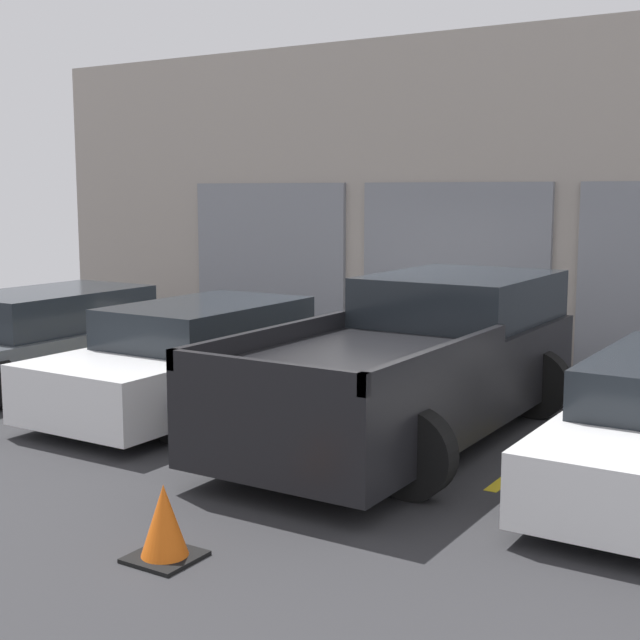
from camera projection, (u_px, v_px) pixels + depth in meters
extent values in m
plane|color=#2D2D30|center=(372.00, 391.00, 11.61)|extent=(28.00, 28.00, 0.00)
cube|color=#9E9389|center=(474.00, 196.00, 14.01)|extent=(17.17, 0.60, 5.02)
cube|color=slate|center=(268.00, 260.00, 15.86)|extent=(3.15, 0.08, 2.72)
cube|color=slate|center=(452.00, 270.00, 14.00)|extent=(3.15, 0.08, 2.72)
cube|color=black|center=(406.00, 379.00, 9.30)|extent=(1.94, 5.20, 0.86)
cube|color=#1E2328|center=(462.00, 297.00, 10.39)|extent=(1.79, 2.34, 0.55)
cube|color=black|center=(268.00, 337.00, 8.73)|extent=(0.08, 2.86, 0.18)
cube|color=black|center=(442.00, 356.00, 7.75)|extent=(0.08, 2.86, 0.18)
cube|color=black|center=(262.00, 371.00, 7.07)|extent=(1.94, 0.08, 0.18)
cylinder|color=black|center=(402.00, 368.00, 11.14)|extent=(0.79, 0.22, 0.79)
cylinder|color=black|center=(536.00, 384.00, 10.23)|extent=(0.79, 0.22, 0.79)
cylinder|color=black|center=(247.00, 425.00, 8.43)|extent=(0.79, 0.22, 0.79)
cylinder|color=black|center=(411.00, 453.00, 7.53)|extent=(0.79, 0.22, 0.79)
cube|color=white|center=(202.00, 368.00, 10.77)|extent=(1.74, 4.45, 0.64)
cube|color=#1E2328|center=(207.00, 322.00, 10.78)|extent=(1.53, 2.45, 0.46)
cylinder|color=black|center=(223.00, 356.00, 12.34)|extent=(0.65, 0.22, 0.65)
cylinder|color=black|center=(316.00, 367.00, 11.54)|extent=(0.65, 0.22, 0.65)
cylinder|color=black|center=(71.00, 394.00, 10.03)|extent=(0.65, 0.22, 0.65)
cylinder|color=black|center=(174.00, 411.00, 9.23)|extent=(0.65, 0.22, 0.65)
cube|color=#474C51|center=(47.00, 350.00, 12.22)|extent=(1.75, 4.62, 0.57)
cube|color=#1E2328|center=(51.00, 309.00, 12.24)|extent=(1.54, 2.54, 0.53)
cylinder|color=black|center=(86.00, 339.00, 13.84)|extent=(0.61, 0.22, 0.61)
cylinder|color=black|center=(160.00, 348.00, 13.04)|extent=(0.61, 0.22, 0.61)
cylinder|color=black|center=(633.00, 407.00, 9.45)|extent=(0.63, 0.22, 0.63)
cylinder|color=black|center=(551.00, 478.00, 7.14)|extent=(0.63, 0.22, 0.63)
cube|color=gold|center=(120.00, 392.00, 11.56)|extent=(0.12, 2.20, 0.01)
cube|color=gold|center=(297.00, 421.00, 10.11)|extent=(0.12, 2.20, 0.01)
cube|color=gold|center=(532.00, 459.00, 8.67)|extent=(0.12, 2.20, 0.01)
cube|color=black|center=(165.00, 557.00, 6.33)|extent=(0.47, 0.47, 0.03)
cone|color=orange|center=(164.00, 522.00, 6.29)|extent=(0.36, 0.36, 0.55)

